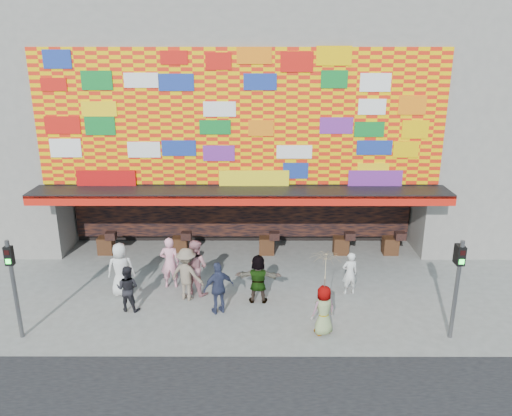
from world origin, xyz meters
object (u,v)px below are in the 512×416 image
at_px(ped_f, 258,279).
at_px(ped_g, 324,310).
at_px(ped_b, 170,262).
at_px(signal_left, 13,278).
at_px(ped_i, 195,267).
at_px(parasol, 326,267).
at_px(signal_right, 458,279).
at_px(ped_c, 128,288).
at_px(ped_h, 350,273).
at_px(ped_d, 187,274).
at_px(ped_e, 219,288).
at_px(ped_a, 121,269).

height_order(ped_f, ped_g, ped_f).
distance_m(ped_b, ped_f, 3.23).
height_order(ped_b, ped_g, ped_b).
bearing_deg(signal_left, ped_i, 29.99).
bearing_deg(parasol, signal_right, -3.15).
relative_size(ped_c, ped_i, 0.79).
distance_m(signal_left, signal_right, 12.40).
bearing_deg(ped_i, parasol, 179.28).
bearing_deg(ped_b, ped_i, 152.89).
distance_m(signal_left, ped_h, 10.35).
relative_size(ped_f, ped_h, 1.10).
height_order(ped_c, ped_d, ped_d).
height_order(ped_b, ped_h, ped_b).
bearing_deg(signal_left, ped_e, 14.05).
xyz_separation_m(ped_d, parasol, (4.23, -2.09, 1.23)).
bearing_deg(ped_d, ped_e, 165.02).
relative_size(ped_e, parasol, 0.95).
relative_size(ped_d, parasol, 0.99).
relative_size(ped_d, ped_g, 1.19).
distance_m(ped_g, ped_h, 2.76).
height_order(ped_b, ped_f, ped_b).
bearing_deg(ped_i, signal_right, -168.04).
relative_size(signal_left, ped_b, 1.64).
relative_size(ped_e, ped_f, 1.04).
bearing_deg(ped_i, ped_f, -164.75).
bearing_deg(ped_h, ped_b, -16.50).
bearing_deg(ped_e, parasol, 132.63).
relative_size(ped_a, ped_i, 0.96).
relative_size(signal_left, ped_e, 1.75).
distance_m(ped_a, ped_h, 7.68).
distance_m(signal_left, ped_e, 5.88).
bearing_deg(ped_e, ped_f, -176.42).
height_order(ped_a, ped_g, ped_a).
bearing_deg(ped_g, ped_f, -68.81).
distance_m(signal_right, ped_b, 9.22).
xyz_separation_m(ped_a, ped_g, (6.48, -2.42, -0.16)).
bearing_deg(ped_f, ped_d, -1.88).
bearing_deg(ped_d, signal_left, 50.80).
distance_m(ped_a, parasol, 7.02).
xyz_separation_m(signal_right, ped_g, (-3.67, 0.20, -1.10)).
bearing_deg(ped_h, signal_right, 120.53).
height_order(ped_a, ped_b, ped_a).
height_order(ped_d, ped_e, ped_d).
distance_m(ped_b, ped_h, 6.16).
xyz_separation_m(ped_e, ped_f, (1.23, 0.71, -0.04)).
height_order(signal_right, ped_h, signal_right).
xyz_separation_m(signal_left, ped_b, (3.80, 3.18, -0.94)).
relative_size(signal_left, ped_a, 1.63).
bearing_deg(ped_b, ped_f, 159.39).
bearing_deg(ped_f, ped_c, 10.25).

